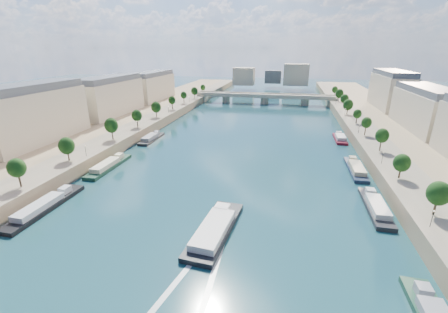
% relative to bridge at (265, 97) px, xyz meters
% --- Properties ---
extents(ground, '(700.00, 700.00, 0.00)m').
position_rel_bridge_xyz_m(ground, '(0.00, -125.28, -5.08)').
color(ground, '#0D2939').
rests_on(ground, ground).
extents(quay_left, '(44.00, 520.00, 5.00)m').
position_rel_bridge_xyz_m(quay_left, '(-72.00, -125.28, -2.58)').
color(quay_left, '#9E8460').
rests_on(quay_left, ground).
extents(quay_right, '(44.00, 520.00, 5.00)m').
position_rel_bridge_xyz_m(quay_right, '(72.00, -125.28, -2.58)').
color(quay_right, '#9E8460').
rests_on(quay_right, ground).
extents(pave_left, '(14.00, 520.00, 0.10)m').
position_rel_bridge_xyz_m(pave_left, '(-57.00, -125.28, -0.03)').
color(pave_left, gray).
rests_on(pave_left, quay_left).
extents(pave_right, '(14.00, 520.00, 0.10)m').
position_rel_bridge_xyz_m(pave_right, '(57.00, -125.28, -0.03)').
color(pave_right, gray).
rests_on(pave_right, quay_right).
extents(trees_left, '(4.80, 268.80, 8.26)m').
position_rel_bridge_xyz_m(trees_left, '(-55.00, -123.28, 5.39)').
color(trees_left, '#382B1E').
rests_on(trees_left, ground).
extents(trees_right, '(4.80, 268.80, 8.26)m').
position_rel_bridge_xyz_m(trees_right, '(55.00, -115.28, 5.39)').
color(trees_right, '#382B1E').
rests_on(trees_right, ground).
extents(lamps_left, '(0.36, 200.36, 4.28)m').
position_rel_bridge_xyz_m(lamps_left, '(-52.50, -135.28, 2.70)').
color(lamps_left, black).
rests_on(lamps_left, ground).
extents(lamps_right, '(0.36, 200.36, 4.28)m').
position_rel_bridge_xyz_m(lamps_right, '(52.50, -120.28, 2.70)').
color(lamps_right, black).
rests_on(lamps_right, ground).
extents(buildings_left, '(16.00, 226.00, 23.20)m').
position_rel_bridge_xyz_m(buildings_left, '(-85.00, -113.28, 11.37)').
color(buildings_left, beige).
rests_on(buildings_left, ground).
extents(skyline, '(79.00, 42.00, 22.00)m').
position_rel_bridge_xyz_m(skyline, '(3.19, 94.24, 9.57)').
color(skyline, beige).
rests_on(skyline, ground).
extents(bridge, '(112.00, 12.00, 8.15)m').
position_rel_bridge_xyz_m(bridge, '(0.00, 0.00, 0.00)').
color(bridge, '#C1B79E').
rests_on(bridge, ground).
extents(tour_barge, '(9.82, 26.93, 3.68)m').
position_rel_bridge_xyz_m(tour_barge, '(4.04, -185.48, -4.11)').
color(tour_barge, black).
rests_on(tour_barge, ground).
extents(wake, '(10.74, 26.03, 0.04)m').
position_rel_bridge_xyz_m(wake, '(4.04, -202.12, -5.06)').
color(wake, silver).
rests_on(wake, ground).
extents(moored_barges_left, '(5.00, 121.49, 3.60)m').
position_rel_bridge_xyz_m(moored_barges_left, '(-45.50, -168.64, -4.24)').
color(moored_barges_left, maroon).
rests_on(moored_barges_left, ground).
extents(moored_barges_right, '(5.00, 166.41, 3.60)m').
position_rel_bridge_xyz_m(moored_barges_right, '(45.50, -173.23, -4.24)').
color(moored_barges_right, black).
rests_on(moored_barges_right, ground).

